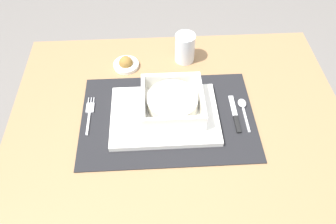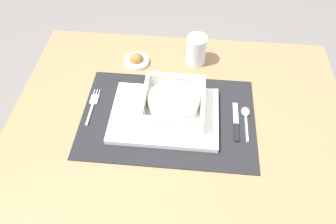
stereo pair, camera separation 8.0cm
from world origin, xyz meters
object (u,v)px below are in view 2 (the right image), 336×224
butter_knife (236,124)px  condiment_saucer (137,60)px  drinking_glass (196,51)px  fork (93,104)px  porridge_bowl (173,103)px  spoon (246,115)px  dining_table (177,141)px

butter_knife → condiment_saucer: 0.38m
butter_knife → drinking_glass: 0.28m
fork → condiment_saucer: bearing=67.2°
drinking_glass → condiment_saucer: (-0.19, -0.02, -0.03)m
condiment_saucer → porridge_bowl: bearing=-55.8°
spoon → dining_table: bearing=-174.3°
porridge_bowl → drinking_glass: (0.05, 0.22, -0.00)m
fork → drinking_glass: size_ratio=1.40×
porridge_bowl → butter_knife: size_ratio=1.26×
spoon → condiment_saucer: condiment_saucer is taller
condiment_saucer → fork: bearing=-117.3°
spoon → butter_knife: spoon is taller
fork → porridge_bowl: bearing=2.1°
drinking_glass → dining_table: bearing=-99.2°
dining_table → drinking_glass: size_ratio=9.95×
fork → butter_knife: size_ratio=1.01×
butter_knife → fork: bearing=176.8°
dining_table → butter_knife: bearing=-3.2°
porridge_bowl → drinking_glass: bearing=76.4°
drinking_glass → spoon: bearing=-55.7°
porridge_bowl → spoon: porridge_bowl is taller
dining_table → condiment_saucer: 0.29m
fork → drinking_glass: bearing=41.1°
porridge_bowl → condiment_saucer: size_ratio=2.07×
butter_knife → drinking_glass: (-0.12, 0.25, 0.04)m
fork → butter_knife: 0.41m
fork → spoon: 0.43m
drinking_glass → condiment_saucer: size_ratio=1.18×
condiment_saucer → spoon: bearing=-29.9°
dining_table → porridge_bowl: 0.16m
porridge_bowl → spoon: bearing=1.5°
dining_table → fork: 0.28m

